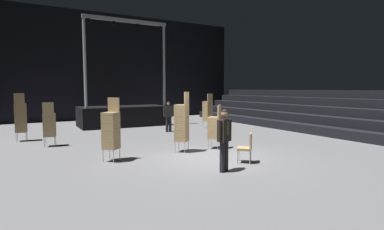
{
  "coord_description": "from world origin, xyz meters",
  "views": [
    {
      "loc": [
        -5.48,
        -8.42,
        2.34
      ],
      "look_at": [
        -0.25,
        0.91,
        1.4
      ],
      "focal_mm": 28.19,
      "sensor_mm": 36.0,
      "label": 1
    }
  ],
  "objects": [
    {
      "name": "chair_stack_front_left",
      "position": [
        -3.06,
        1.2,
        1.03
      ],
      "size": [
        0.62,
        0.62,
        2.05
      ],
      "rotation": [
        0.0,
        0.0,
        2.33
      ],
      "color": "#B2B5BA",
      "rests_on": "ground_plane"
    },
    {
      "name": "arena_end_wall",
      "position": [
        0.0,
        15.0,
        4.0
      ],
      "size": [
        22.0,
        0.3,
        8.0
      ],
      "primitive_type": "cube",
      "color": "black",
      "rests_on": "ground_plane"
    },
    {
      "name": "chair_stack_mid_left",
      "position": [
        -5.61,
        6.88,
        1.07
      ],
      "size": [
        0.49,
        0.49,
        2.14
      ],
      "rotation": [
        0.0,
        0.0,
        6.17
      ],
      "color": "#B2B5BA",
      "rests_on": "ground_plane"
    },
    {
      "name": "man_with_tie",
      "position": [
        -0.61,
        -1.59,
        1.0
      ],
      "size": [
        0.56,
        0.37,
        1.76
      ],
      "rotation": [
        0.0,
        0.0,
        3.53
      ],
      "color": "black",
      "rests_on": "ground_plane"
    },
    {
      "name": "stage_riser",
      "position": [
        0.0,
        10.25,
        0.74
      ],
      "size": [
        5.31,
        2.56,
        6.42
      ],
      "color": "black",
      "rests_on": "ground_plane"
    },
    {
      "name": "chair_stack_mid_right",
      "position": [
        -0.42,
        1.36,
        1.11
      ],
      "size": [
        0.62,
        0.62,
        2.22
      ],
      "rotation": [
        0.0,
        0.0,
        0.74
      ],
      "color": "#B2B5BA",
      "rests_on": "ground_plane"
    },
    {
      "name": "chair_stack_mid_centre",
      "position": [
        -4.6,
        4.93,
        0.9
      ],
      "size": [
        0.52,
        0.52,
        1.79
      ],
      "rotation": [
        0.0,
        0.0,
        6.09
      ],
      "color": "#B2B5BA",
      "rests_on": "ground_plane"
    },
    {
      "name": "bleacher_bank_right",
      "position": [
        9.12,
        1.0,
        1.12
      ],
      "size": [
        3.75,
        24.0,
        2.25
      ],
      "rotation": [
        0.0,
        0.0,
        -1.57
      ],
      "color": "black",
      "rests_on": "ground_plane"
    },
    {
      "name": "chair_stack_front_right",
      "position": [
        4.04,
        6.66,
        1.03
      ],
      "size": [
        0.53,
        0.53,
        2.05
      ],
      "rotation": [
        0.0,
        0.0,
        0.22
      ],
      "color": "#B2B5BA",
      "rests_on": "ground_plane"
    },
    {
      "name": "ground_plane",
      "position": [
        0.0,
        0.0,
        -0.05
      ],
      "size": [
        22.0,
        30.0,
        0.1
      ],
      "primitive_type": "cube",
      "color": "slate"
    },
    {
      "name": "loose_chair_near_man",
      "position": [
        0.61,
        -1.09,
        0.53
      ],
      "size": [
        0.62,
        0.62,
        0.95
      ],
      "rotation": [
        0.0,
        0.0,
        0.8
      ],
      "color": "#B2B5BA",
      "rests_on": "ground_plane"
    },
    {
      "name": "crew_worker_near_stage",
      "position": [
        1.33,
        6.31,
        0.93
      ],
      "size": [
        0.57,
        0.29,
        1.65
      ],
      "rotation": [
        0.0,
        0.0,
        2.98
      ],
      "color": "black",
      "rests_on": "ground_plane"
    },
    {
      "name": "chair_stack_rear_left",
      "position": [
        0.98,
        1.29,
        0.86
      ],
      "size": [
        0.62,
        0.62,
        1.71
      ],
      "rotation": [
        0.0,
        0.0,
        0.72
      ],
      "color": "#B2B5BA",
      "rests_on": "ground_plane"
    }
  ]
}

